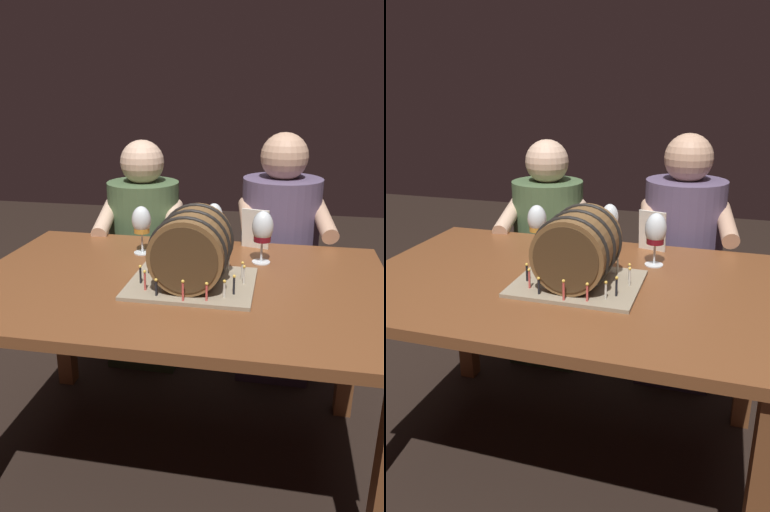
% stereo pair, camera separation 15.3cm
% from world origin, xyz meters
% --- Properties ---
extents(ground_plane, '(8.00, 8.00, 0.00)m').
position_xyz_m(ground_plane, '(0.00, 0.00, 0.00)').
color(ground_plane, black).
extents(dining_table, '(1.40, 0.93, 0.74)m').
position_xyz_m(dining_table, '(0.00, 0.00, 0.64)').
color(dining_table, brown).
rests_on(dining_table, ground).
extents(barrel_cake, '(0.40, 0.33, 0.25)m').
position_xyz_m(barrel_cake, '(0.06, -0.03, 0.86)').
color(barrel_cake, gray).
rests_on(barrel_cake, dining_table).
extents(wine_glass_amber, '(0.07, 0.07, 0.19)m').
position_xyz_m(wine_glass_amber, '(-0.20, 0.25, 0.86)').
color(wine_glass_amber, white).
rests_on(wine_glass_amber, dining_table).
extents(wine_glass_white, '(0.07, 0.07, 0.19)m').
position_xyz_m(wine_glass_white, '(0.07, 0.33, 0.87)').
color(wine_glass_white, white).
rests_on(wine_glass_white, dining_table).
extents(wine_glass_red, '(0.08, 0.08, 0.19)m').
position_xyz_m(wine_glass_red, '(0.26, 0.22, 0.87)').
color(wine_glass_red, white).
rests_on(wine_glass_red, dining_table).
extents(menu_card, '(0.11, 0.05, 0.16)m').
position_xyz_m(menu_card, '(0.23, 0.39, 0.82)').
color(menu_card, silver).
rests_on(menu_card, dining_table).
extents(person_seated_left, '(0.41, 0.50, 1.13)m').
position_xyz_m(person_seated_left, '(-0.33, 0.71, 0.52)').
color(person_seated_left, '#2A3A24').
rests_on(person_seated_left, ground).
extents(person_seated_right, '(0.44, 0.52, 1.17)m').
position_xyz_m(person_seated_right, '(0.33, 0.71, 0.55)').
color(person_seated_right, '#372D40').
rests_on(person_seated_right, ground).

